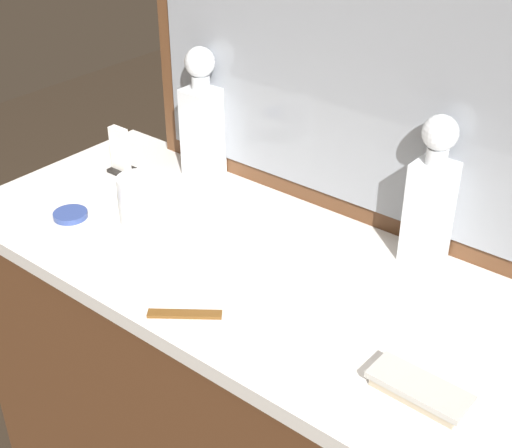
# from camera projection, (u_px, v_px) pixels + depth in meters

# --- Properties ---
(dresser) EXTENTS (1.27, 0.54, 0.82)m
(dresser) POSITION_uv_depth(u_px,v_px,m) (256.00, 415.00, 1.56)
(dresser) COLOR brown
(dresser) RESTS_ON ground_plane
(dresser_mirror) EXTENTS (0.96, 0.03, 0.58)m
(dresser_mirror) POSITION_uv_depth(u_px,v_px,m) (339.00, 77.00, 1.37)
(dresser_mirror) COLOR brown
(dresser_mirror) RESTS_ON dresser
(crystal_decanter_far_right) EXTENTS (0.07, 0.07, 0.30)m
(crystal_decanter_far_right) POSITION_uv_depth(u_px,v_px,m) (202.00, 125.00, 1.60)
(crystal_decanter_far_right) COLOR white
(crystal_decanter_far_right) RESTS_ON dresser
(crystal_decanter_far_left) EXTENTS (0.07, 0.07, 0.29)m
(crystal_decanter_far_left) POSITION_uv_depth(u_px,v_px,m) (430.00, 205.00, 1.29)
(crystal_decanter_far_left) COLOR white
(crystal_decanter_far_left) RESTS_ON dresser
(crystal_tumbler_far_left) EXTENTS (0.08, 0.08, 0.10)m
(crystal_tumbler_far_left) POSITION_uv_depth(u_px,v_px,m) (139.00, 201.00, 1.45)
(crystal_tumbler_far_left) COLOR white
(crystal_tumbler_far_left) RESTS_ON dresser
(silver_brush_center) EXTENTS (0.15, 0.07, 0.02)m
(silver_brush_center) POSITION_uv_depth(u_px,v_px,m) (419.00, 390.00, 1.04)
(silver_brush_center) COLOR #B7A88C
(silver_brush_center) RESTS_ON dresser
(porcelain_dish) EXTENTS (0.07, 0.07, 0.01)m
(porcelain_dish) POSITION_uv_depth(u_px,v_px,m) (70.00, 215.00, 1.48)
(porcelain_dish) COLOR #33478C
(porcelain_dish) RESTS_ON dresser
(tortoiseshell_comb) EXTENTS (0.11, 0.09, 0.01)m
(tortoiseshell_comb) POSITION_uv_depth(u_px,v_px,m) (185.00, 314.00, 1.20)
(tortoiseshell_comb) COLOR brown
(tortoiseshell_comb) RESTS_ON dresser
(napkin_holder) EXTENTS (0.05, 0.05, 0.11)m
(napkin_holder) POSITION_uv_depth(u_px,v_px,m) (120.00, 154.00, 1.64)
(napkin_holder) COLOR black
(napkin_holder) RESTS_ON dresser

